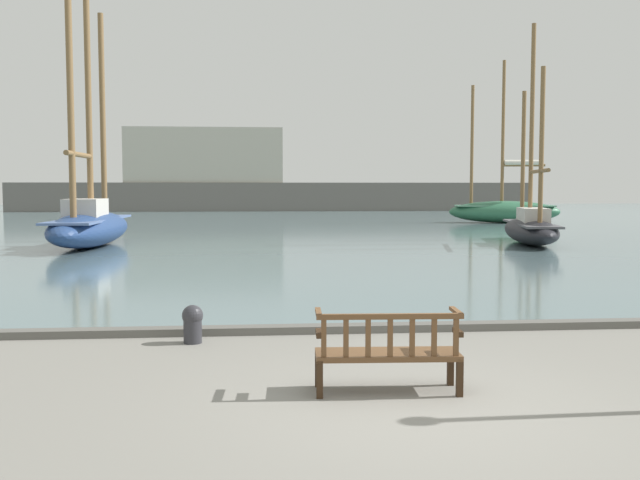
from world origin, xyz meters
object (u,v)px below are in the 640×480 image
sailboat_mid_port (504,209)px  park_bench (388,351)px  sailboat_nearest_port (531,226)px  sailboat_mid_starboard (90,221)px  mooring_bollard (193,322)px

sailboat_mid_port → park_bench: bearing=-111.5°
sailboat_nearest_port → sailboat_mid_starboard: sailboat_mid_starboard is taller
park_bench → sailboat_mid_starboard: (-7.60, 19.34, 0.56)m
sailboat_nearest_port → sailboat_mid_port: bearing=73.9°
sailboat_mid_starboard → sailboat_mid_port: 26.40m
sailboat_mid_port → mooring_bollard: (-16.13, -32.13, -0.65)m
park_bench → sailboat_mid_starboard: size_ratio=0.15×
sailboat_mid_port → sailboat_nearest_port: bearing=-106.1°
mooring_bollard → sailboat_nearest_port: bearing=54.7°
park_bench → sailboat_mid_starboard: 20.78m
sailboat_mid_port → sailboat_mid_starboard: bearing=-143.9°
park_bench → sailboat_nearest_port: 21.13m
sailboat_mid_starboard → mooring_bollard: 17.41m
sailboat_nearest_port → mooring_bollard: sailboat_nearest_port is taller
sailboat_mid_starboard → mooring_bollard: (5.21, -16.59, -0.72)m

